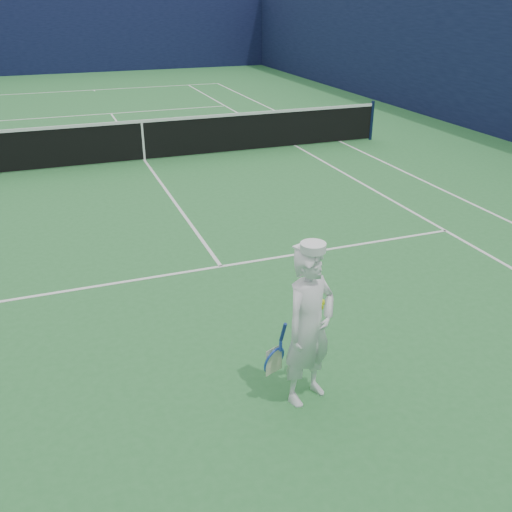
# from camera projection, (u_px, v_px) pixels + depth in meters

# --- Properties ---
(ground) EXTENTS (80.00, 80.00, 0.00)m
(ground) POSITION_uv_depth(u_px,v_px,m) (145.00, 161.00, 14.13)
(ground) COLOR #2C7537
(ground) RESTS_ON ground
(court_markings) EXTENTS (11.03, 23.83, 0.01)m
(court_markings) POSITION_uv_depth(u_px,v_px,m) (145.00, 161.00, 14.12)
(court_markings) COLOR white
(court_markings) RESTS_ON ground
(windscreen_fence) EXTENTS (20.12, 36.12, 4.00)m
(windscreen_fence) POSITION_uv_depth(u_px,v_px,m) (138.00, 77.00, 13.28)
(windscreen_fence) COLOR #0F1337
(windscreen_fence) RESTS_ON ground
(tennis_net) EXTENTS (12.88, 0.09, 1.07)m
(tennis_net) POSITION_uv_depth(u_px,v_px,m) (143.00, 138.00, 13.89)
(tennis_net) COLOR #141E4C
(tennis_net) RESTS_ON ground
(tennis_player) EXTENTS (0.84, 0.59, 1.73)m
(tennis_player) POSITION_uv_depth(u_px,v_px,m) (309.00, 326.00, 5.56)
(tennis_player) COLOR white
(tennis_player) RESTS_ON ground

